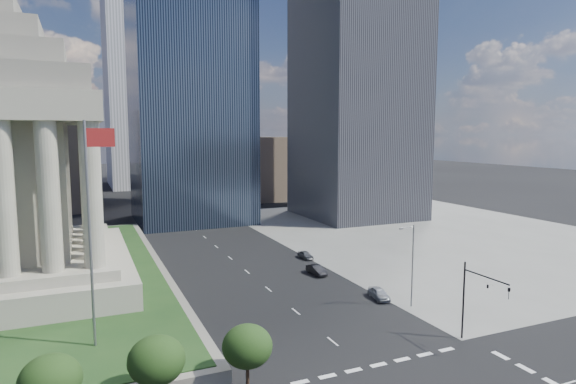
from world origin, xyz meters
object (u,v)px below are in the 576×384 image
parked_sedan_near (379,293)px  parked_sedan_far (306,255)px  flagpole (91,222)px  parked_sedan_mid (316,270)px  traffic_signal_ne (477,294)px  street_lamp_north (411,261)px

parked_sedan_near → parked_sedan_far: parked_sedan_near is taller
flagpole → parked_sedan_mid: 37.59m
parked_sedan_mid → parked_sedan_far: parked_sedan_mid is taller
parked_sedan_mid → parked_sedan_far: (2.50, 9.02, -0.06)m
traffic_signal_ne → street_lamp_north: size_ratio=0.80×
street_lamp_north → parked_sedan_mid: street_lamp_north is taller
parked_sedan_far → parked_sedan_near: bearing=-90.9°
parked_sedan_mid → parked_sedan_far: 9.36m
parked_sedan_far → traffic_signal_ne: bearing=-89.3°
street_lamp_north → parked_sedan_far: size_ratio=2.68×
street_lamp_north → parked_sedan_near: bearing=115.2°
street_lamp_north → parked_sedan_far: bearing=94.1°
parked_sedan_near → street_lamp_north: bearing=-55.2°
parked_sedan_near → parked_sedan_far: size_ratio=1.11×
traffic_signal_ne → parked_sedan_mid: bearing=97.2°
street_lamp_north → traffic_signal_ne: bearing=-94.2°
parked_sedan_near → parked_sedan_far: bearing=99.7°
parked_sedan_near → parked_sedan_far: (0.00, 21.68, -0.07)m
flagpole → street_lamp_north: (35.16, 1.00, -7.45)m
traffic_signal_ne → street_lamp_north: bearing=85.8°
flagpole → parked_sedan_far: (33.33, 26.58, -12.48)m
street_lamp_north → parked_sedan_mid: bearing=104.7°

